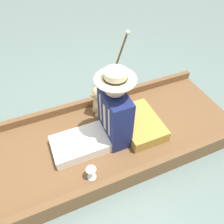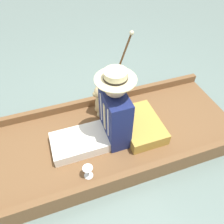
{
  "view_description": "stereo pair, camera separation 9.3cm",
  "coord_description": "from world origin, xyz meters",
  "px_view_note": "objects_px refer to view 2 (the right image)",
  "views": [
    {
      "loc": [
        -1.31,
        0.46,
        1.93
      ],
      "look_at": [
        -0.03,
        -0.08,
        0.5
      ],
      "focal_mm": 35.0,
      "sensor_mm": 36.0,
      "label": 1
    },
    {
      "loc": [
        -1.34,
        0.37,
        1.93
      ],
      "look_at": [
        -0.03,
        -0.08,
        0.5
      ],
      "focal_mm": 35.0,
      "sensor_mm": 36.0,
      "label": 2
    }
  ],
  "objects_px": {
    "seated_person": "(105,119)",
    "teddy_bear": "(101,101)",
    "wine_glass": "(88,170)",
    "walking_cane": "(119,66)"
  },
  "relations": [
    {
      "from": "seated_person",
      "to": "teddy_bear",
      "type": "relative_size",
      "value": 2.02
    },
    {
      "from": "wine_glass",
      "to": "walking_cane",
      "type": "distance_m",
      "value": 1.08
    },
    {
      "from": "teddy_bear",
      "to": "seated_person",
      "type": "bearing_deg",
      "value": 169.45
    },
    {
      "from": "seated_person",
      "to": "wine_glass",
      "type": "height_order",
      "value": "seated_person"
    },
    {
      "from": "teddy_bear",
      "to": "wine_glass",
      "type": "height_order",
      "value": "teddy_bear"
    },
    {
      "from": "seated_person",
      "to": "teddy_bear",
      "type": "xyz_separation_m",
      "value": [
        0.36,
        -0.07,
        -0.11
      ]
    },
    {
      "from": "seated_person",
      "to": "wine_glass",
      "type": "xyz_separation_m",
      "value": [
        -0.35,
        0.27,
        -0.19
      ]
    },
    {
      "from": "seated_person",
      "to": "teddy_bear",
      "type": "height_order",
      "value": "seated_person"
    },
    {
      "from": "seated_person",
      "to": "wine_glass",
      "type": "bearing_deg",
      "value": 152.72
    },
    {
      "from": "walking_cane",
      "to": "wine_glass",
      "type": "bearing_deg",
      "value": 144.48
    }
  ]
}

